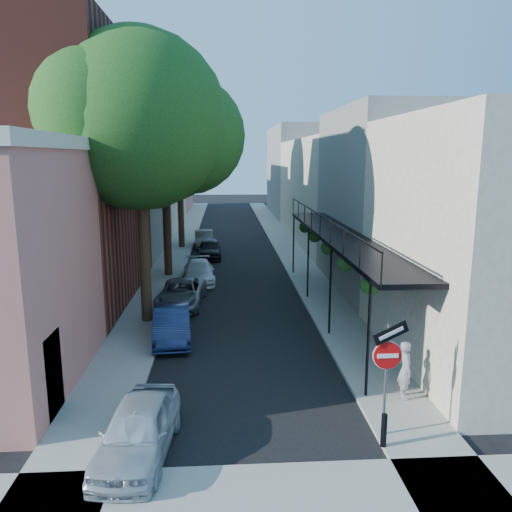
{
  "coord_description": "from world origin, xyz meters",
  "views": [
    {
      "loc": [
        -0.59,
        -9.73,
        6.69
      ],
      "look_at": [
        0.64,
        9.68,
        2.8
      ],
      "focal_mm": 35.0,
      "sensor_mm": 36.0,
      "label": 1
    }
  ],
  "objects": [
    {
      "name": "buildings_left",
      "position": [
        -9.3,
        28.76,
        4.94
      ],
      "size": [
        10.1,
        59.1,
        12.0
      ],
      "color": "#CF736A",
      "rests_on": "ground"
    },
    {
      "name": "buildings_right",
      "position": [
        8.99,
        29.49,
        4.42
      ],
      "size": [
        9.8,
        55.0,
        10.0
      ],
      "color": "beige",
      "rests_on": "ground"
    },
    {
      "name": "sidewalk_cross",
      "position": [
        0.0,
        -1.0,
        0.06
      ],
      "size": [
        12.0,
        2.0,
        0.12
      ],
      "primitive_type": "cube",
      "color": "gray",
      "rests_on": "ground"
    },
    {
      "name": "parked_car_f",
      "position": [
        -2.17,
        27.28,
        0.62
      ],
      "size": [
        1.6,
        3.85,
        1.24
      ],
      "primitive_type": "imported",
      "rotation": [
        0.0,
        0.0,
        0.08
      ],
      "color": "#625953",
      "rests_on": "ground"
    },
    {
      "name": "oak_far",
      "position": [
        -3.35,
        27.27,
        8.26
      ],
      "size": [
        7.7,
        7.0,
        11.9
      ],
      "color": "#382616",
      "rests_on": "ground"
    },
    {
      "name": "bollard",
      "position": [
        3.0,
        0.5,
        0.52
      ],
      "size": [
        0.14,
        0.14,
        0.8
      ],
      "primitive_type": "cylinder",
      "color": "black",
      "rests_on": "sidewalk_right"
    },
    {
      "name": "parked_car_a",
      "position": [
        -2.6,
        0.67,
        0.63
      ],
      "size": [
        1.81,
        3.83,
        1.26
      ],
      "primitive_type": "imported",
      "rotation": [
        0.0,
        0.0,
        -0.09
      ],
      "color": "#AAB5BD",
      "rests_on": "ground"
    },
    {
      "name": "parked_car_c",
      "position": [
        -2.6,
        12.26,
        0.58
      ],
      "size": [
        2.2,
        4.32,
        1.17
      ],
      "primitive_type": "imported",
      "rotation": [
        0.0,
        0.0,
        -0.06
      ],
      "color": "slate",
      "rests_on": "ground"
    },
    {
      "name": "ground",
      "position": [
        0.0,
        0.0,
        0.0
      ],
      "size": [
        160.0,
        160.0,
        0.0
      ],
      "primitive_type": "plane",
      "color": "black",
      "rests_on": "ground"
    },
    {
      "name": "pedestrian",
      "position": [
        4.32,
        2.8,
        0.94
      ],
      "size": [
        0.46,
        0.64,
        1.63
      ],
      "primitive_type": "imported",
      "rotation": [
        0.0,
        0.0,
        1.45
      ],
      "color": "gray",
      "rests_on": "sidewalk_right"
    },
    {
      "name": "parked_car_e",
      "position": [
        -1.63,
        23.22,
        0.64
      ],
      "size": [
        1.59,
        3.79,
        1.28
      ],
      "primitive_type": "imported",
      "rotation": [
        0.0,
        0.0,
        0.02
      ],
      "color": "black",
      "rests_on": "ground"
    },
    {
      "name": "parked_car_d",
      "position": [
        -2.02,
        16.64,
        0.57
      ],
      "size": [
        1.92,
        4.07,
        1.15
      ],
      "primitive_type": "imported",
      "rotation": [
        0.0,
        0.0,
        0.08
      ],
      "color": "white",
      "rests_on": "ground"
    },
    {
      "name": "sidewalk_left",
      "position": [
        -4.0,
        30.0,
        0.06
      ],
      "size": [
        2.0,
        64.0,
        0.12
      ],
      "primitive_type": "cube",
      "color": "gray",
      "rests_on": "ground"
    },
    {
      "name": "oak_near",
      "position": [
        -3.37,
        10.26,
        7.88
      ],
      "size": [
        7.48,
        6.8,
        11.42
      ],
      "color": "#382616",
      "rests_on": "ground"
    },
    {
      "name": "oak_mid",
      "position": [
        -3.42,
        18.23,
        7.06
      ],
      "size": [
        6.6,
        6.0,
        10.2
      ],
      "color": "#382616",
      "rests_on": "ground"
    },
    {
      "name": "sidewalk_right",
      "position": [
        4.0,
        30.0,
        0.06
      ],
      "size": [
        2.0,
        64.0,
        0.12
      ],
      "primitive_type": "cube",
      "color": "gray",
      "rests_on": "ground"
    },
    {
      "name": "road_surface",
      "position": [
        0.0,
        30.0,
        0.01
      ],
      "size": [
        6.0,
        64.0,
        0.01
      ],
      "primitive_type": "cube",
      "color": "black",
      "rests_on": "ground"
    },
    {
      "name": "sign_post",
      "position": [
        3.16,
        0.97,
        2.04
      ],
      "size": [
        0.89,
        0.17,
        2.99
      ],
      "color": "#595B60",
      "rests_on": "ground"
    },
    {
      "name": "parked_car_b",
      "position": [
        -2.6,
        7.98,
        0.62
      ],
      "size": [
        1.69,
        3.88,
        1.24
      ],
      "primitive_type": "imported",
      "rotation": [
        0.0,
        0.0,
        0.1
      ],
      "color": "#162245",
      "rests_on": "ground"
    }
  ]
}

